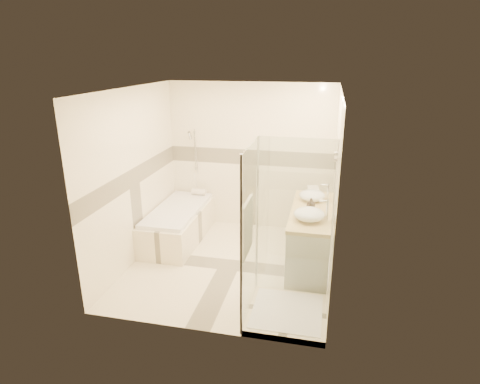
% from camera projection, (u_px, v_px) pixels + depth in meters
% --- Properties ---
extents(room, '(2.82, 3.02, 2.52)m').
position_uv_depth(room, '(233.00, 183.00, 5.44)').
color(room, '#F7EAC4').
rests_on(room, ground).
extents(bathtub, '(0.75, 1.70, 0.56)m').
position_uv_depth(bathtub, '(178.00, 222.00, 6.56)').
color(bathtub, '#FCEFC9').
rests_on(bathtub, ground).
extents(vanity, '(0.58, 1.62, 0.85)m').
position_uv_depth(vanity, '(310.00, 237.00, 5.76)').
color(vanity, white).
rests_on(vanity, ground).
extents(shower_enclosure, '(0.96, 0.93, 2.04)m').
position_uv_depth(shower_enclosure, '(279.00, 275.00, 4.62)').
color(shower_enclosure, '#FCEFC9').
rests_on(shower_enclosure, ground).
extents(vessel_sink_near, '(0.39, 0.39, 0.15)m').
position_uv_depth(vessel_sink_near, '(312.00, 195.00, 5.95)').
color(vessel_sink_near, white).
rests_on(vessel_sink_near, vanity).
extents(vessel_sink_far, '(0.41, 0.41, 0.16)m').
position_uv_depth(vessel_sink_far, '(309.00, 214.00, 5.24)').
color(vessel_sink_far, white).
rests_on(vessel_sink_far, vanity).
extents(faucet_near, '(0.11, 0.03, 0.27)m').
position_uv_depth(faucet_near, '(327.00, 191.00, 5.88)').
color(faucet_near, silver).
rests_on(faucet_near, vanity).
extents(faucet_far, '(0.12, 0.03, 0.30)m').
position_uv_depth(faucet_far, '(327.00, 209.00, 5.16)').
color(faucet_far, silver).
rests_on(faucet_far, vanity).
extents(amenity_bottle_a, '(0.11, 0.11, 0.18)m').
position_uv_depth(amenity_bottle_a, '(310.00, 207.00, 5.45)').
color(amenity_bottle_a, black).
rests_on(amenity_bottle_a, vanity).
extents(amenity_bottle_b, '(0.15, 0.15, 0.15)m').
position_uv_depth(amenity_bottle_b, '(311.00, 203.00, 5.64)').
color(amenity_bottle_b, black).
rests_on(amenity_bottle_b, vanity).
extents(folded_towels, '(0.21, 0.31, 0.09)m').
position_uv_depth(folded_towels, '(313.00, 191.00, 6.26)').
color(folded_towels, white).
rests_on(folded_towels, vanity).
extents(rolled_towel, '(0.24, 0.11, 0.11)m').
position_uv_depth(rolled_towel, '(199.00, 192.00, 7.06)').
color(rolled_towel, white).
rests_on(rolled_towel, bathtub).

